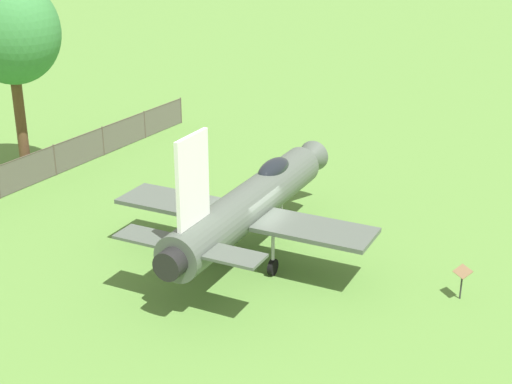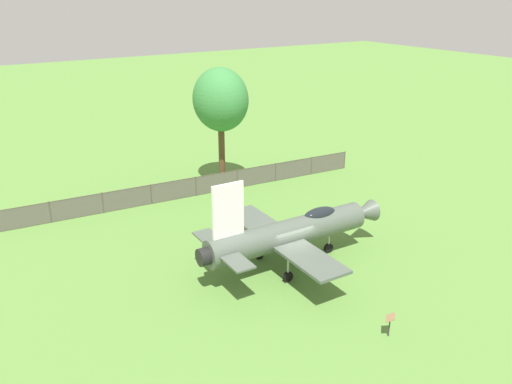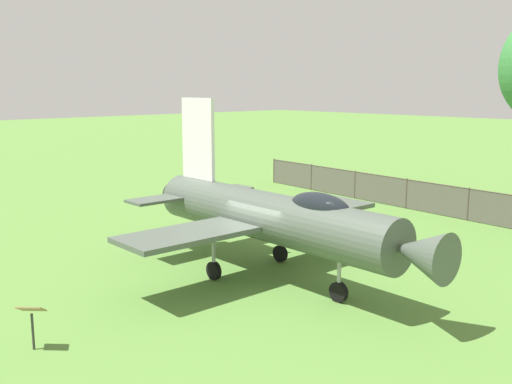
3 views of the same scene
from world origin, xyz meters
name	(u,v)px [view 3 (image 3 of 3)]	position (x,y,z in m)	size (l,w,h in m)	color
ground_plane	(268,277)	(0.00, 0.00, 0.00)	(200.00, 200.00, 0.00)	#568438
display_jet	(276,217)	(-0.01, -0.33, 2.10)	(9.95, 12.03, 5.81)	#4C564C
perimeter_fence	(468,203)	(12.64, -0.33, 0.84)	(2.23, 28.35, 1.57)	#4C4238
info_plaque	(32,316)	(-7.90, -0.11, 0.85)	(0.70, 0.70, 1.14)	#333333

